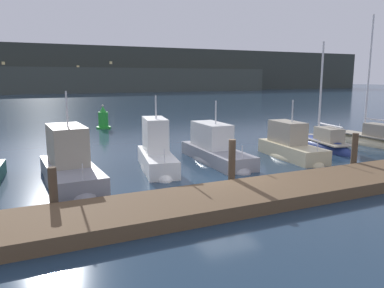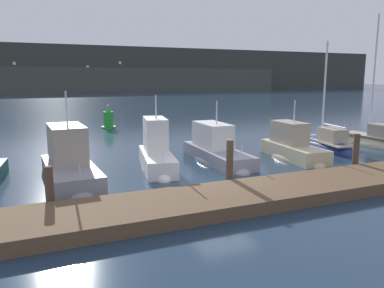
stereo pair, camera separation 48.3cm
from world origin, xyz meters
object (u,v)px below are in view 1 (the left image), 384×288
at_px(sailboat_berth_8, 370,142).
at_px(channel_buoy, 103,119).
at_px(motorboat_berth_6, 291,151).
at_px(motorboat_berth_3, 70,171).
at_px(motorboat_berth_5, 215,155).
at_px(sailboat_berth_7, 322,146).
at_px(motorboat_berth_4, 157,160).

relative_size(sailboat_berth_8, channel_buoy, 4.34).
distance_m(motorboat_berth_6, channel_buoy, 17.87).
bearing_deg(motorboat_berth_6, motorboat_berth_3, 179.27).
relative_size(motorboat_berth_3, channel_buoy, 2.94).
relative_size(motorboat_berth_5, channel_buoy, 3.10).
bearing_deg(motorboat_berth_5, sailboat_berth_7, 2.86).
relative_size(motorboat_berth_3, motorboat_berth_6, 1.15).
distance_m(motorboat_berth_6, sailboat_berth_8, 7.46).
bearing_deg(motorboat_berth_4, sailboat_berth_8, 1.26).
bearing_deg(motorboat_berth_4, motorboat_berth_3, -172.65).
relative_size(motorboat_berth_3, sailboat_berth_8, 0.68).
relative_size(motorboat_berth_5, sailboat_berth_7, 0.88).
xyz_separation_m(motorboat_berth_5, sailboat_berth_8, (11.56, -0.05, -0.17)).
height_order(sailboat_berth_7, sailboat_berth_8, sailboat_berth_8).
relative_size(motorboat_berth_3, motorboat_berth_5, 0.95).
distance_m(motorboat_berth_4, channel_buoy, 15.84).
xyz_separation_m(motorboat_berth_6, sailboat_berth_7, (3.69, 1.44, -0.22)).
height_order(motorboat_berth_4, motorboat_berth_6, motorboat_berth_4).
bearing_deg(sailboat_berth_8, motorboat_berth_6, -172.27).
distance_m(motorboat_berth_5, motorboat_berth_6, 4.29).
xyz_separation_m(motorboat_berth_5, channel_buoy, (-2.71, 15.45, 0.45)).
distance_m(motorboat_berth_4, sailboat_berth_8, 14.99).
xyz_separation_m(motorboat_berth_4, channel_buoy, (0.72, 15.82, 0.35)).
distance_m(sailboat_berth_7, channel_buoy, 18.40).
bearing_deg(motorboat_berth_6, motorboat_berth_4, 174.93).
relative_size(motorboat_berth_4, sailboat_berth_7, 0.72).
bearing_deg(sailboat_berth_7, motorboat_berth_4, -176.11).
bearing_deg(channel_buoy, sailboat_berth_7, -54.96).
bearing_deg(channel_buoy, sailboat_berth_8, -47.37).
bearing_deg(channel_buoy, motorboat_berth_4, -92.62).
distance_m(motorboat_berth_4, motorboat_berth_6, 7.62).
xyz_separation_m(motorboat_berth_3, sailboat_berth_7, (15.36, 1.29, -0.30)).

